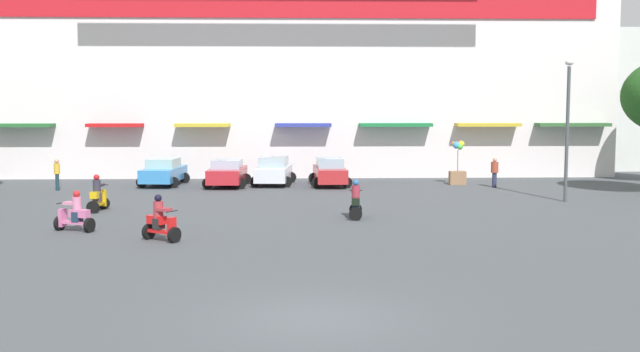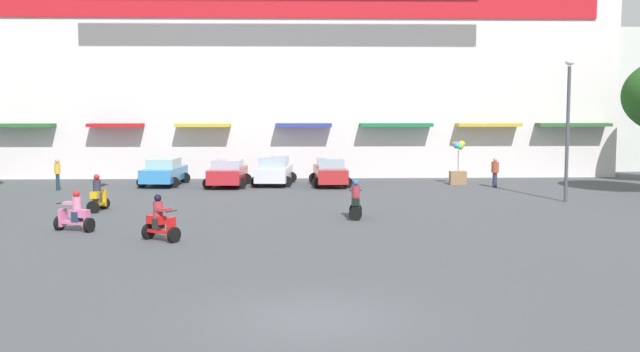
# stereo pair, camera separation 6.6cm
# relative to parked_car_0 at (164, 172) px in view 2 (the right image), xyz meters

# --- Properties ---
(ground_plane) EXTENTS (128.00, 128.00, 0.00)m
(ground_plane) POSITION_rel_parked_car_0_xyz_m (7.60, -13.40, -0.76)
(ground_plane) COLOR #474C51
(colonial_building) EXTENTS (38.85, 15.13, 20.25)m
(colonial_building) POSITION_rel_parked_car_0_xyz_m (7.60, 9.09, 8.29)
(colonial_building) COLOR white
(colonial_building) RESTS_ON ground
(parked_car_0) EXTENTS (2.60, 4.12, 1.51)m
(parked_car_0) POSITION_rel_parked_car_0_xyz_m (0.00, 0.00, 0.00)
(parked_car_0) COLOR #3686CE
(parked_car_0) RESTS_ON ground
(parked_car_1) EXTENTS (2.50, 4.04, 1.48)m
(parked_car_1) POSITION_rel_parked_car_0_xyz_m (3.58, -0.70, -0.00)
(parked_car_1) COLOR red
(parked_car_1) RESTS_ON ground
(parked_car_2) EXTENTS (2.55, 4.23, 1.59)m
(parked_car_2) POSITION_rel_parked_car_0_xyz_m (6.11, 0.13, 0.03)
(parked_car_2) COLOR silver
(parked_car_2) RESTS_ON ground
(parked_car_3) EXTENTS (2.32, 4.20, 1.54)m
(parked_car_3) POSITION_rel_parked_car_0_xyz_m (9.23, -0.47, 0.02)
(parked_car_3) COLOR #B3272B
(parked_car_3) RESTS_ON ground
(scooter_rider_1) EXTENTS (1.53, 1.03, 1.49)m
(scooter_rider_1) POSITION_rel_parked_car_0_xyz_m (-0.65, -15.07, -0.15)
(scooter_rider_1) COLOR black
(scooter_rider_1) RESTS_ON ground
(scooter_rider_3) EXTENTS (1.38, 1.19, 1.56)m
(scooter_rider_3) POSITION_rel_parked_car_0_xyz_m (2.75, -17.06, -0.12)
(scooter_rider_3) COLOR black
(scooter_rider_3) RESTS_ON ground
(scooter_rider_4) EXTENTS (0.64, 1.44, 1.57)m
(scooter_rider_4) POSITION_rel_parked_car_0_xyz_m (9.68, -12.32, -0.11)
(scooter_rider_4) COLOR black
(scooter_rider_4) RESTS_ON ground
(scooter_rider_5) EXTENTS (0.69, 1.41, 1.59)m
(scooter_rider_5) POSITION_rel_parked_car_0_xyz_m (-1.10, -10.03, -0.10)
(scooter_rider_5) COLOR black
(scooter_rider_5) RESTS_ON ground
(pedestrian_0) EXTENTS (0.40, 0.40, 1.62)m
(pedestrian_0) POSITION_rel_parked_car_0_xyz_m (18.13, -1.65, 0.15)
(pedestrian_0) COLOR #2B2F4B
(pedestrian_0) RESTS_ON ground
(pedestrian_1) EXTENTS (0.43, 0.43, 1.66)m
(pedestrian_1) POSITION_rel_parked_car_0_xyz_m (-5.15, -2.29, 0.21)
(pedestrian_1) COLOR #1A3441
(pedestrian_1) RESTS_ON ground
(streetlamp_near) EXTENTS (0.40, 0.40, 6.57)m
(streetlamp_near) POSITION_rel_parked_car_0_xyz_m (19.87, -7.62, 3.09)
(streetlamp_near) COLOR #474C51
(streetlamp_near) RESTS_ON ground
(balloon_vendor_cart) EXTENTS (0.91, 0.68, 2.46)m
(balloon_vendor_cart) POSITION_rel_parked_car_0_xyz_m (16.43, -0.16, 0.21)
(balloon_vendor_cart) COLOR #946D4D
(balloon_vendor_cart) RESTS_ON ground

